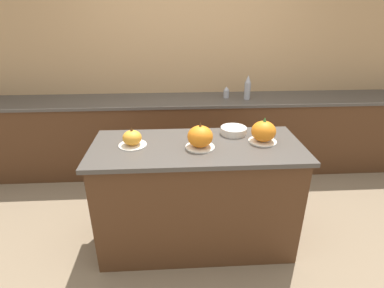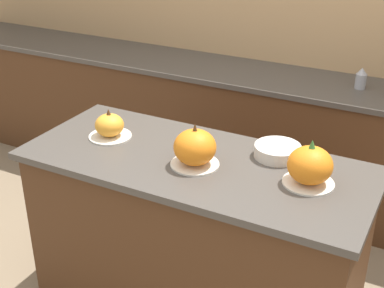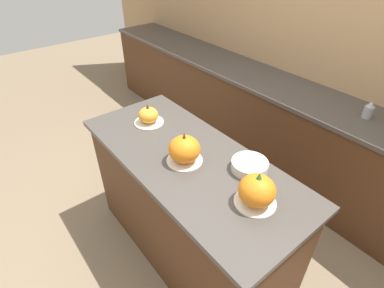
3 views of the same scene
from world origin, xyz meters
name	(u,v)px [view 3 (image 3 of 3)]	position (x,y,z in m)	size (l,w,h in m)	color
ground_plane	(189,248)	(0.00, 0.00, 0.00)	(12.00, 12.00, 0.00)	#847056
wall_back	(342,54)	(0.00, 1.69, 1.25)	(8.00, 0.06, 2.50)	tan
kitchen_island	(189,208)	(0.00, 0.00, 0.48)	(1.66, 0.71, 0.95)	#4C2D19
back_counter	(300,141)	(0.00, 1.36, 0.47)	(6.00, 0.60, 0.94)	#4C2D19
pumpkin_cake_left	(148,116)	(-0.50, 0.02, 1.01)	(0.22, 0.22, 0.15)	silver
pumpkin_cake_center	(184,150)	(0.02, -0.04, 1.04)	(0.23, 0.23, 0.21)	silver
pumpkin_cake_right	(257,191)	(0.53, 0.03, 1.04)	(0.22, 0.22, 0.21)	silver
bottle_short	(369,110)	(0.46, 1.39, 1.00)	(0.07, 0.07, 0.14)	#99999E
mixing_bowl	(250,166)	(0.33, 0.21, 0.98)	(0.22, 0.22, 0.06)	beige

